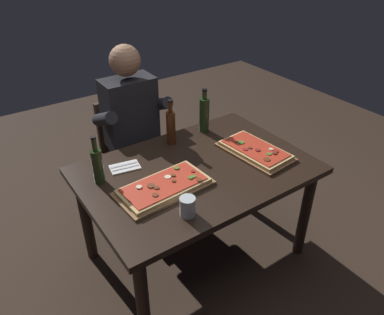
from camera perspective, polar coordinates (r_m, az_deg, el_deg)
ground_plane at (r=2.78m, az=0.60°, el=-14.39°), size 6.40×6.40×0.00m
dining_table at (r=2.35m, az=0.69°, el=-3.53°), size 1.40×0.96×0.74m
pizza_rectangular_front at (r=2.11m, az=-4.29°, el=-4.50°), size 0.56×0.31×0.05m
pizza_rectangular_left at (r=2.47m, az=9.63°, el=1.04°), size 0.32×0.51×0.05m
wine_bottle_dark at (r=2.18m, az=-14.25°, el=-1.12°), size 0.06×0.06×0.30m
oil_bottle_amber at (r=2.66m, az=1.88°, el=6.68°), size 0.07×0.07×0.32m
vinegar_bottle_green at (r=2.50m, az=-3.25°, el=4.74°), size 0.06×0.06×0.32m
tumbler_near_camera at (r=1.92m, az=-0.69°, el=-7.66°), size 0.08×0.08×0.11m
napkin_cutlery_set at (r=2.33m, az=-10.23°, el=-1.45°), size 0.20×0.14×0.01m
diner_chair at (r=3.04m, az=-9.54°, el=1.50°), size 0.44×0.44×0.87m
seated_diner at (r=2.82m, az=-8.92°, el=4.95°), size 0.53×0.41×1.33m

